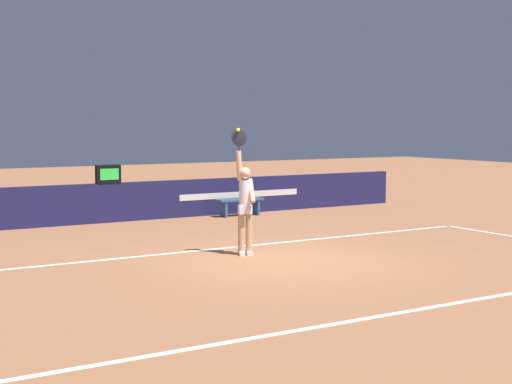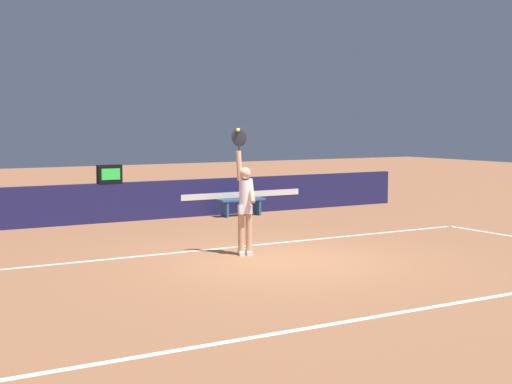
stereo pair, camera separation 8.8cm
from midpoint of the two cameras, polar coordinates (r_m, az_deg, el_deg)
ground_plane at (r=13.13m, az=1.91°, el=-5.29°), size 60.00×60.00×0.00m
court_lines at (r=12.28m, az=4.57°, el=-6.04°), size 11.62×5.60×0.00m
back_wall at (r=18.75m, az=-8.77°, el=-0.67°), size 15.67×0.18×0.97m
speed_display at (r=18.36m, az=-11.46°, el=1.37°), size 0.60×0.21×0.44m
tennis_player at (r=13.54m, az=-1.06°, el=-0.84°), size 0.44×0.42×2.35m
tennis_ball at (r=13.40m, az=-1.58°, el=4.80°), size 0.07×0.07×0.07m
courtside_bench_near at (r=19.33m, az=-1.37°, el=-0.86°), size 1.27×0.39×0.45m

